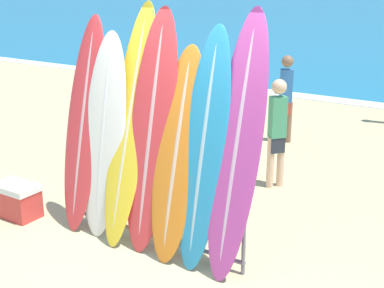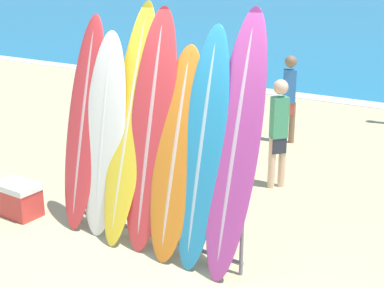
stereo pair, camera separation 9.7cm
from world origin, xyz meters
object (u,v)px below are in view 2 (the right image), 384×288
(surfboard_slot_3, at_px, (150,132))
(surfboard_slot_5, at_px, (202,150))
(surfboard_slot_6, at_px, (236,147))
(person_mid_beach, at_px, (289,96))
(surfboard_slot_0, at_px, (84,124))
(cooler_box, at_px, (18,199))
(surfboard_slot_1, at_px, (104,136))
(person_far_left, at_px, (279,130))
(surfboard_slot_2, at_px, (129,125))
(surfboard_rack, at_px, (150,202))
(surfboard_slot_4, at_px, (176,155))

(surfboard_slot_3, height_order, surfboard_slot_5, surfboard_slot_3)
(surfboard_slot_6, xyz_separation_m, person_mid_beach, (-1.33, 4.26, -0.44))
(surfboard_slot_0, bearing_deg, cooler_box, -158.03)
(surfboard_slot_1, distance_m, person_far_left, 2.54)
(surfboard_slot_5, height_order, cooler_box, surfboard_slot_5)
(surfboard_slot_0, xyz_separation_m, surfboard_slot_2, (0.63, 0.04, 0.08))
(surfboard_rack, height_order, surfboard_slot_5, surfboard_slot_5)
(surfboard_slot_0, relative_size, person_mid_beach, 1.58)
(surfboard_slot_3, bearing_deg, person_mid_beach, 94.40)
(surfboard_slot_3, height_order, surfboard_slot_6, surfboard_slot_6)
(surfboard_slot_6, bearing_deg, person_far_left, 104.58)
(surfboard_slot_2, height_order, surfboard_slot_4, surfboard_slot_2)
(surfboard_slot_2, bearing_deg, surfboard_slot_6, -0.60)
(surfboard_slot_6, bearing_deg, surfboard_slot_5, -174.25)
(surfboard_rack, height_order, person_far_left, person_far_left)
(person_far_left, bearing_deg, surfboard_slot_3, 28.19)
(person_mid_beach, bearing_deg, cooler_box, 48.16)
(person_mid_beach, xyz_separation_m, cooler_box, (-1.47, -4.64, -0.63))
(person_mid_beach, height_order, person_far_left, person_mid_beach)
(surfboard_slot_4, xyz_separation_m, cooler_box, (-2.16, -0.32, -0.88))
(surfboard_slot_1, xyz_separation_m, surfboard_slot_5, (1.28, 0.02, 0.06))
(surfboard_slot_4, bearing_deg, surfboard_rack, -178.38)
(surfboard_slot_3, bearing_deg, surfboard_rack, -70.35)
(surfboard_slot_4, xyz_separation_m, person_far_left, (0.07, 2.29, -0.26))
(surfboard_rack, height_order, surfboard_slot_0, surfboard_slot_0)
(surfboard_slot_3, relative_size, surfboard_slot_4, 1.16)
(surfboard_slot_5, xyz_separation_m, person_far_left, (-0.23, 2.27, -0.37))
(surfboard_slot_0, distance_m, person_far_left, 2.67)
(surfboard_slot_1, height_order, person_far_left, surfboard_slot_1)
(surfboard_slot_1, xyz_separation_m, person_far_left, (1.05, 2.29, -0.31))
(surfboard_slot_0, relative_size, surfboard_slot_6, 0.95)
(surfboard_slot_0, bearing_deg, person_far_left, 58.91)
(person_mid_beach, bearing_deg, person_far_left, 86.22)
(surfboard_slot_4, bearing_deg, surfboard_slot_0, 178.83)
(surfboard_slot_3, distance_m, cooler_box, 2.12)
(surfboard_slot_4, bearing_deg, surfboard_slot_6, 4.96)
(surfboard_slot_0, bearing_deg, surfboard_slot_6, 0.87)
(surfboard_slot_5, bearing_deg, surfboard_slot_4, -175.96)
(surfboard_slot_0, distance_m, surfboard_slot_2, 0.64)
(surfboard_slot_1, relative_size, surfboard_slot_2, 0.88)
(person_mid_beach, bearing_deg, surfboard_slot_0, 57.66)
(surfboard_rack, distance_m, cooler_box, 1.87)
(surfboard_slot_1, bearing_deg, person_far_left, 65.39)
(person_mid_beach, bearing_deg, surfboard_slot_5, 78.72)
(surfboard_slot_1, relative_size, surfboard_slot_3, 0.89)
(surfboard_slot_0, height_order, surfboard_slot_5, surfboard_slot_0)
(surfboard_slot_2, relative_size, cooler_box, 4.63)
(surfboard_slot_0, xyz_separation_m, surfboard_slot_3, (0.94, 0.02, 0.06))
(surfboard_slot_4, distance_m, person_mid_beach, 4.38)
(surfboard_slot_3, bearing_deg, surfboard_slot_0, -178.98)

